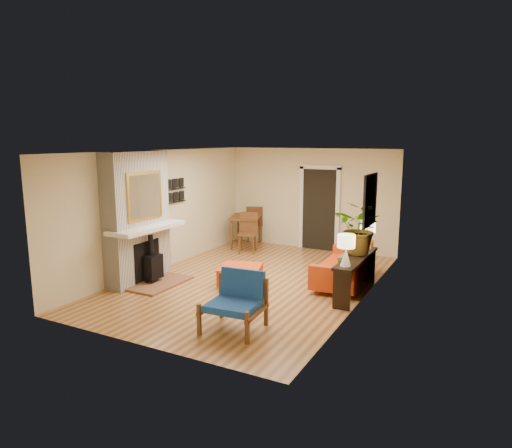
# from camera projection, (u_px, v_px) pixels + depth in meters

# --- Properties ---
(room_shell) EXTENTS (6.50, 6.50, 6.50)m
(room_shell) POSITION_uv_depth(u_px,v_px,m) (325.00, 206.00, 10.99)
(room_shell) COLOR #BD8B49
(room_shell) RESTS_ON ground
(fireplace) EXTENTS (1.09, 1.68, 2.60)m
(fireplace) POSITION_uv_depth(u_px,v_px,m) (138.00, 221.00, 9.02)
(fireplace) COLOR white
(fireplace) RESTS_ON ground
(sofa) EXTENTS (0.97, 2.01, 0.77)m
(sofa) POSITION_uv_depth(u_px,v_px,m) (347.00, 267.00, 9.04)
(sofa) COLOR silver
(sofa) RESTS_ON ground
(ottoman) EXTENTS (0.97, 0.97, 0.39)m
(ottoman) POSITION_uv_depth(u_px,v_px,m) (241.00, 274.00, 8.91)
(ottoman) COLOR silver
(ottoman) RESTS_ON ground
(blue_chair) EXTENTS (0.89, 0.87, 0.87)m
(blue_chair) POSITION_uv_depth(u_px,v_px,m) (237.00, 298.00, 6.90)
(blue_chair) COLOR brown
(blue_chair) RESTS_ON ground
(dining_table) EXTENTS (1.21, 1.89, 1.00)m
(dining_table) POSITION_uv_depth(u_px,v_px,m) (249.00, 222.00, 12.10)
(dining_table) COLOR brown
(dining_table) RESTS_ON ground
(console_table) EXTENTS (0.34, 1.85, 0.72)m
(console_table) POSITION_uv_depth(u_px,v_px,m) (356.00, 265.00, 8.32)
(console_table) COLOR black
(console_table) RESTS_ON ground
(lamp_near) EXTENTS (0.30, 0.30, 0.54)m
(lamp_near) POSITION_uv_depth(u_px,v_px,m) (346.00, 246.00, 7.63)
(lamp_near) COLOR white
(lamp_near) RESTS_ON console_table
(lamp_far) EXTENTS (0.30, 0.30, 0.54)m
(lamp_far) POSITION_uv_depth(u_px,v_px,m) (367.00, 231.00, 8.87)
(lamp_far) COLOR white
(lamp_far) RESTS_ON console_table
(houseplant) EXTENTS (1.05, 0.97, 0.99)m
(houseplant) POSITION_uv_depth(u_px,v_px,m) (360.00, 228.00, 8.40)
(houseplant) COLOR #1E5919
(houseplant) RESTS_ON console_table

